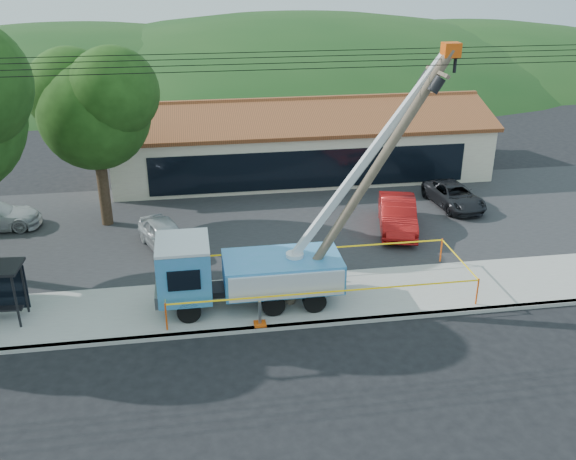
{
  "coord_description": "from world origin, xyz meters",
  "views": [
    {
      "loc": [
        -2.65,
        -17.84,
        12.86
      ],
      "look_at": [
        0.96,
        5.0,
        2.67
      ],
      "focal_mm": 40.0,
      "sensor_mm": 36.0,
      "label": 1
    }
  ],
  "objects_px": {
    "utility_truck": "(246,267)",
    "car_red": "(396,231)",
    "leaning_pole": "(374,172)",
    "car_silver": "(166,250)",
    "car_dark": "(453,208)"
  },
  "relations": [
    {
      "from": "leaning_pole",
      "to": "car_red",
      "type": "distance_m",
      "value": 8.95
    },
    {
      "from": "utility_truck",
      "to": "car_red",
      "type": "relative_size",
      "value": 2.29
    },
    {
      "from": "leaning_pole",
      "to": "car_red",
      "type": "height_order",
      "value": "leaning_pole"
    },
    {
      "from": "utility_truck",
      "to": "car_dark",
      "type": "relative_size",
      "value": 2.54
    },
    {
      "from": "car_silver",
      "to": "car_red",
      "type": "bearing_deg",
      "value": -18.4
    },
    {
      "from": "car_red",
      "to": "leaning_pole",
      "type": "bearing_deg",
      "value": -103.22
    },
    {
      "from": "leaning_pole",
      "to": "car_dark",
      "type": "relative_size",
      "value": 2.23
    },
    {
      "from": "leaning_pole",
      "to": "car_red",
      "type": "bearing_deg",
      "value": 62.67
    },
    {
      "from": "utility_truck",
      "to": "car_silver",
      "type": "xyz_separation_m",
      "value": [
        -3.2,
        5.62,
        -1.71
      ]
    },
    {
      "from": "car_silver",
      "to": "car_dark",
      "type": "relative_size",
      "value": 0.92
    },
    {
      "from": "car_silver",
      "to": "car_dark",
      "type": "bearing_deg",
      "value": -9.6
    },
    {
      "from": "car_red",
      "to": "car_silver",
      "type": "bearing_deg",
      "value": -163.57
    },
    {
      "from": "car_dark",
      "to": "car_silver",
      "type": "bearing_deg",
      "value": -175.0
    },
    {
      "from": "car_silver",
      "to": "car_dark",
      "type": "height_order",
      "value": "car_silver"
    },
    {
      "from": "leaning_pole",
      "to": "car_silver",
      "type": "xyz_separation_m",
      "value": [
        -7.96,
        5.9,
        -5.38
      ]
    }
  ]
}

